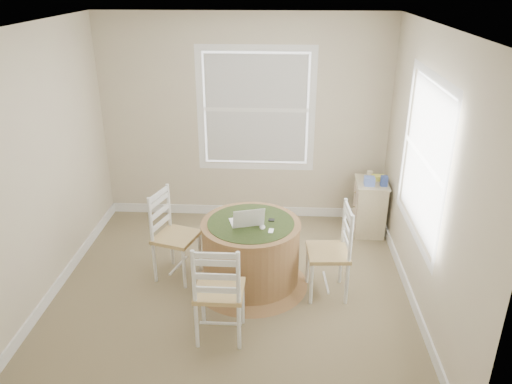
{
  "coord_description": "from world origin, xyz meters",
  "views": [
    {
      "loc": [
        0.48,
        -4.23,
        3.01
      ],
      "look_at": [
        0.22,
        0.45,
        0.93
      ],
      "focal_mm": 35.0,
      "sensor_mm": 36.0,
      "label": 1
    }
  ],
  "objects_px": {
    "corner_chest": "(369,207)",
    "chair_left": "(176,236)",
    "chair_right": "(328,252)",
    "round_table": "(251,251)",
    "laptop": "(247,221)",
    "chair_near": "(220,290)"
  },
  "relations": [
    {
      "from": "chair_right",
      "to": "chair_left",
      "type": "bearing_deg",
      "value": -102.01
    },
    {
      "from": "chair_left",
      "to": "chair_right",
      "type": "distance_m",
      "value": 1.58
    },
    {
      "from": "laptop",
      "to": "round_table",
      "type": "bearing_deg",
      "value": -163.83
    },
    {
      "from": "corner_chest",
      "to": "chair_right",
      "type": "bearing_deg",
      "value": -112.62
    },
    {
      "from": "round_table",
      "to": "chair_near",
      "type": "xyz_separation_m",
      "value": [
        -0.22,
        -0.82,
        0.08
      ]
    },
    {
      "from": "chair_left",
      "to": "corner_chest",
      "type": "height_order",
      "value": "chair_left"
    },
    {
      "from": "round_table",
      "to": "laptop",
      "type": "height_order",
      "value": "laptop"
    },
    {
      "from": "round_table",
      "to": "laptop",
      "type": "bearing_deg",
      "value": -141.3
    },
    {
      "from": "corner_chest",
      "to": "chair_left",
      "type": "bearing_deg",
      "value": -150.59
    },
    {
      "from": "round_table",
      "to": "chair_left",
      "type": "relative_size",
      "value": 1.25
    },
    {
      "from": "round_table",
      "to": "chair_right",
      "type": "bearing_deg",
      "value": -3.05
    },
    {
      "from": "round_table",
      "to": "laptop",
      "type": "relative_size",
      "value": 3.14
    },
    {
      "from": "chair_left",
      "to": "laptop",
      "type": "distance_m",
      "value": 0.81
    },
    {
      "from": "chair_left",
      "to": "chair_near",
      "type": "bearing_deg",
      "value": -131.3
    },
    {
      "from": "chair_left",
      "to": "corner_chest",
      "type": "bearing_deg",
      "value": -45.37
    },
    {
      "from": "chair_left",
      "to": "chair_right",
      "type": "bearing_deg",
      "value": -81.12
    },
    {
      "from": "chair_left",
      "to": "laptop",
      "type": "height_order",
      "value": "chair_left"
    },
    {
      "from": "round_table",
      "to": "chair_left",
      "type": "distance_m",
      "value": 0.8
    },
    {
      "from": "chair_left",
      "to": "round_table",
      "type": "bearing_deg",
      "value": -80.58
    },
    {
      "from": "chair_right",
      "to": "laptop",
      "type": "height_order",
      "value": "chair_right"
    },
    {
      "from": "round_table",
      "to": "chair_right",
      "type": "height_order",
      "value": "chair_right"
    },
    {
      "from": "chair_left",
      "to": "chair_near",
      "type": "relative_size",
      "value": 1.0
    }
  ]
}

